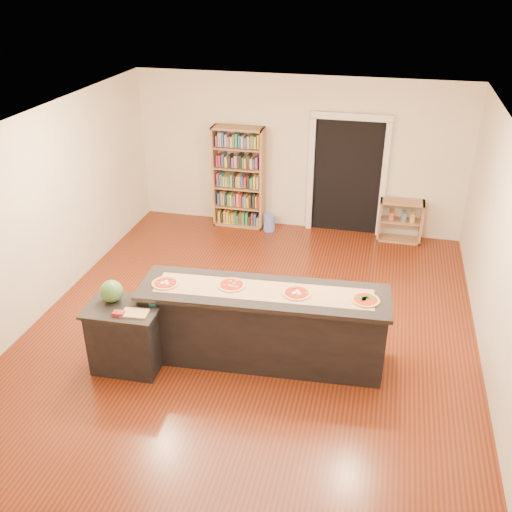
% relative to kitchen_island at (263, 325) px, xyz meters
% --- Properties ---
extents(room, '(6.00, 7.00, 2.80)m').
position_rel_kitchen_island_xyz_m(room, '(-0.29, 0.65, 0.90)').
color(room, '#ECE1C7').
rests_on(room, ground).
extents(doorway, '(1.40, 0.09, 2.21)m').
position_rel_kitchen_island_xyz_m(doorway, '(0.61, 4.11, 0.70)').
color(doorway, black).
rests_on(doorway, room).
extents(kitchen_island, '(3.02, 0.82, 1.00)m').
position_rel_kitchen_island_xyz_m(kitchen_island, '(0.00, 0.00, 0.00)').
color(kitchen_island, black).
rests_on(kitchen_island, ground).
extents(side_counter, '(0.88, 0.64, 0.87)m').
position_rel_kitchen_island_xyz_m(side_counter, '(-1.59, -0.54, -0.06)').
color(side_counter, black).
rests_on(side_counter, ground).
extents(bookshelf, '(0.94, 0.34, 1.89)m').
position_rel_kitchen_island_xyz_m(bookshelf, '(-1.36, 3.93, 0.44)').
color(bookshelf, '#A97A52').
rests_on(bookshelf, ground).
extents(low_shelf, '(0.77, 0.33, 0.77)m').
position_rel_kitchen_island_xyz_m(low_shelf, '(1.62, 3.94, -0.12)').
color(low_shelf, '#A97A52').
rests_on(low_shelf, ground).
extents(waste_bin, '(0.22, 0.22, 0.32)m').
position_rel_kitchen_island_xyz_m(waste_bin, '(-0.74, 3.80, -0.34)').
color(waste_bin, '#607DD6').
rests_on(waste_bin, ground).
extents(kraft_paper, '(2.65, 0.65, 0.00)m').
position_rel_kitchen_island_xyz_m(kraft_paper, '(0.00, -0.00, 0.50)').
color(kraft_paper, '#A37B54').
rests_on(kraft_paper, kitchen_island).
extents(watermelon, '(0.27, 0.27, 0.27)m').
position_rel_kitchen_island_xyz_m(watermelon, '(-1.76, -0.45, 0.50)').
color(watermelon, '#144214').
rests_on(watermelon, side_counter).
extents(cutting_board, '(0.32, 0.23, 0.02)m').
position_rel_kitchen_island_xyz_m(cutting_board, '(-1.38, -0.65, 0.38)').
color(cutting_board, tan).
rests_on(cutting_board, side_counter).
extents(package_red, '(0.14, 0.10, 0.05)m').
position_rel_kitchen_island_xyz_m(package_red, '(-1.55, -0.72, 0.39)').
color(package_red, maroon).
rests_on(package_red, side_counter).
extents(package_teal, '(0.13, 0.13, 0.05)m').
position_rel_kitchen_island_xyz_m(package_teal, '(-1.25, -0.40, 0.39)').
color(package_teal, '#195966').
rests_on(package_teal, side_counter).
extents(pizza_a, '(0.33, 0.33, 0.02)m').
position_rel_kitchen_island_xyz_m(pizza_a, '(-1.20, -0.12, 0.51)').
color(pizza_a, gold).
rests_on(pizza_a, kitchen_island).
extents(pizza_b, '(0.35, 0.35, 0.02)m').
position_rel_kitchen_island_xyz_m(pizza_b, '(-0.40, 0.02, 0.51)').
color(pizza_b, gold).
rests_on(pizza_b, kitchen_island).
extents(pizza_c, '(0.35, 0.35, 0.02)m').
position_rel_kitchen_island_xyz_m(pizza_c, '(0.40, 0.02, 0.51)').
color(pizza_c, gold).
rests_on(pizza_c, kitchen_island).
extents(pizza_d, '(0.34, 0.34, 0.02)m').
position_rel_kitchen_island_xyz_m(pizza_d, '(1.21, 0.05, 0.51)').
color(pizza_d, gold).
rests_on(pizza_d, kitchen_island).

